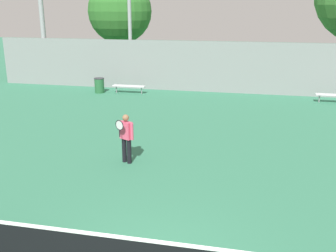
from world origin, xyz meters
name	(u,v)px	position (x,y,z in m)	size (l,w,h in m)	color
tennis_player	(126,136)	(-2.08, 5.35, 0.87)	(0.53, 0.50, 1.54)	black
bench_courtside_near	(129,86)	(-5.11, 15.01, 0.40)	(1.82, 0.40, 0.44)	silver
trash_bin	(99,85)	(-6.76, 14.82, 0.42)	(0.55, 0.55, 0.83)	#235B33
back_fence	(224,67)	(0.00, 16.36, 1.40)	(27.10, 0.06, 2.81)	gray
tree_green_tall	(120,11)	(-8.12, 22.63, 4.28)	(4.59, 4.59, 6.58)	brown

